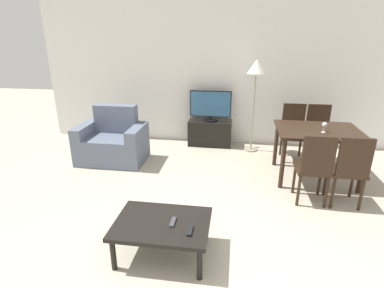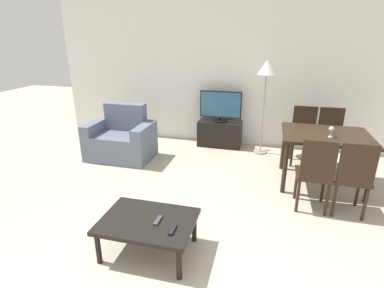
% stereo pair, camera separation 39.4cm
% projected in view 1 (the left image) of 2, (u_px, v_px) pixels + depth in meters
% --- Properties ---
extents(wall_back, '(6.93, 0.06, 2.70)m').
position_uv_depth(wall_back, '(223.00, 72.00, 5.55)').
color(wall_back, white).
rests_on(wall_back, ground_plane).
extents(armchair, '(1.07, 0.72, 0.90)m').
position_uv_depth(armchair, '(113.00, 142.00, 4.99)').
color(armchair, slate).
rests_on(armchair, ground_plane).
extents(tv_stand, '(0.81, 0.37, 0.48)m').
position_uv_depth(tv_stand, '(210.00, 133.00, 5.72)').
color(tv_stand, black).
rests_on(tv_stand, ground_plane).
extents(tv, '(0.77, 0.27, 0.57)m').
position_uv_depth(tv, '(210.00, 106.00, 5.54)').
color(tv, black).
rests_on(tv, tv_stand).
extents(coffee_table, '(0.89, 0.64, 0.36)m').
position_uv_depth(coffee_table, '(162.00, 226.00, 2.81)').
color(coffee_table, black).
rests_on(coffee_table, ground_plane).
extents(dining_table, '(1.14, 0.90, 0.75)m').
position_uv_depth(dining_table, '(318.00, 136.00, 4.25)').
color(dining_table, black).
rests_on(dining_table, ground_plane).
extents(dining_chair_near, '(0.40, 0.40, 0.92)m').
position_uv_depth(dining_chair_near, '(314.00, 166.00, 3.62)').
color(dining_chair_near, black).
rests_on(dining_chair_near, ground_plane).
extents(dining_chair_far, '(0.40, 0.40, 0.92)m').
position_uv_depth(dining_chair_far, '(318.00, 130.00, 4.97)').
color(dining_chair_far, black).
rests_on(dining_chair_far, ground_plane).
extents(dining_chair_near_right, '(0.40, 0.40, 0.92)m').
position_uv_depth(dining_chair_near_right, '(349.00, 168.00, 3.56)').
color(dining_chair_near_right, black).
rests_on(dining_chair_near_right, ground_plane).
extents(dining_chair_far_left, '(0.40, 0.40, 0.92)m').
position_uv_depth(dining_chair_far_left, '(293.00, 129.00, 5.03)').
color(dining_chair_far_left, black).
rests_on(dining_chair_far_left, ground_plane).
extents(floor_lamp, '(0.31, 0.31, 1.62)m').
position_uv_depth(floor_lamp, '(256.00, 73.00, 5.06)').
color(floor_lamp, gray).
rests_on(floor_lamp, ground_plane).
extents(remote_primary, '(0.04, 0.15, 0.02)m').
position_uv_depth(remote_primary, '(190.00, 230.00, 2.65)').
color(remote_primary, black).
rests_on(remote_primary, coffee_table).
extents(remote_secondary, '(0.04, 0.15, 0.02)m').
position_uv_depth(remote_secondary, '(173.00, 222.00, 2.77)').
color(remote_secondary, '#38383D').
rests_on(remote_secondary, coffee_table).
extents(wine_glass_left, '(0.07, 0.07, 0.15)m').
position_uv_depth(wine_glass_left, '(325.00, 125.00, 4.05)').
color(wine_glass_left, silver).
rests_on(wine_glass_left, dining_table).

